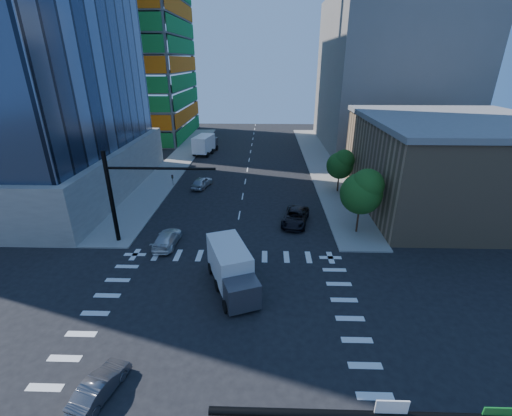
{
  "coord_description": "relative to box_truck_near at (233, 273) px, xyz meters",
  "views": [
    {
      "loc": [
        3.0,
        -17.95,
        16.54
      ],
      "look_at": [
        2.24,
        8.0,
        5.28
      ],
      "focal_mm": 24.0,
      "sensor_mm": 36.0,
      "label": 1
    }
  ],
  "objects": [
    {
      "name": "sidewalk_nw",
      "position": [
        -13.07,
        35.89,
        -1.4
      ],
      "size": [
        5.0,
        60.0,
        0.15
      ],
      "primitive_type": "cube",
      "color": "gray",
      "rests_on": "ground"
    },
    {
      "name": "box_truck_far",
      "position": [
        -9.07,
        42.41,
        0.1
      ],
      "size": [
        4.09,
        7.2,
        3.56
      ],
      "rotation": [
        0.0,
        0.0,
        2.96
      ],
      "color": "black",
      "rests_on": "ground"
    },
    {
      "name": "tree_north",
      "position": [
        12.36,
        21.79,
        2.52
      ],
      "size": [
        3.54,
        3.52,
        5.78
      ],
      "color": "#382316",
      "rests_on": "sidewalk_ne"
    },
    {
      "name": "signal_mast_nw",
      "position": [
        -10.57,
        7.39,
        4.02
      ],
      "size": [
        10.2,
        0.4,
        9.0
      ],
      "color": "black",
      "rests_on": "sidewalk_nw"
    },
    {
      "name": "box_truck_near",
      "position": [
        0.0,
        0.0,
        0.0
      ],
      "size": [
        4.76,
        6.89,
        3.33
      ],
      "rotation": [
        0.0,
        0.0,
        0.36
      ],
      "color": "black",
      "rests_on": "ground"
    },
    {
      "name": "car_sb_near",
      "position": [
        -7.01,
        6.78,
        -0.78
      ],
      "size": [
        2.12,
        4.85,
        1.39
      ],
      "primitive_type": "imported",
      "rotation": [
        0.0,
        0.0,
        3.1
      ],
      "color": "white",
      "rests_on": "ground"
    },
    {
      "name": "sidewalk_ne",
      "position": [
        11.93,
        35.89,
        -1.4
      ],
      "size": [
        5.0,
        60.0,
        0.15
      ],
      "primitive_type": "cube",
      "color": "gray",
      "rests_on": "ground"
    },
    {
      "name": "road_markings",
      "position": [
        -0.57,
        -4.11,
        -1.47
      ],
      "size": [
        20.0,
        20.0,
        0.01
      ],
      "primitive_type": "cube",
      "color": "silver",
      "rests_on": "ground"
    },
    {
      "name": "car_nb_far",
      "position": [
        5.76,
        11.94,
        -0.71
      ],
      "size": [
        3.68,
        5.92,
        1.53
      ],
      "primitive_type": "imported",
      "rotation": [
        0.0,
        0.0,
        -0.22
      ],
      "color": "black",
      "rests_on": "ground"
    },
    {
      "name": "ground",
      "position": [
        -0.57,
        -4.11,
        -1.47
      ],
      "size": [
        160.0,
        160.0,
        0.0
      ],
      "primitive_type": "plane",
      "color": "black",
      "rests_on": "ground"
    },
    {
      "name": "construction_building",
      "position": [
        -27.98,
        57.81,
        23.14
      ],
      "size": [
        25.16,
        34.5,
        70.6
      ],
      "color": "slate",
      "rests_on": "ground"
    },
    {
      "name": "car_sb_mid",
      "position": [
        -6.51,
        23.24,
        -0.72
      ],
      "size": [
        2.78,
        4.68,
        1.49
      ],
      "primitive_type": "imported",
      "rotation": [
        0.0,
        0.0,
        2.9
      ],
      "color": "silver",
      "rests_on": "ground"
    },
    {
      "name": "tree_south",
      "position": [
        12.06,
        9.79,
        3.21
      ],
      "size": [
        4.16,
        4.16,
        6.82
      ],
      "color": "#382316",
      "rests_on": "sidewalk_ne"
    },
    {
      "name": "car_sb_cross",
      "position": [
        -6.25,
        -9.4,
        -0.86
      ],
      "size": [
        2.21,
        3.93,
        1.23
      ],
      "primitive_type": "imported",
      "rotation": [
        0.0,
        0.0,
        2.88
      ],
      "color": "#4F4E53",
      "rests_on": "ground"
    },
    {
      "name": "commercial_building",
      "position": [
        24.43,
        17.89,
        3.84
      ],
      "size": [
        20.5,
        22.5,
        10.6
      ],
      "color": "#957756",
      "rests_on": "ground"
    },
    {
      "name": "bg_building_ne",
      "position": [
        26.43,
        50.89,
        12.53
      ],
      "size": [
        24.0,
        30.0,
        28.0
      ],
      "primitive_type": "cube",
      "color": "slate",
      "rests_on": "ground"
    }
  ]
}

